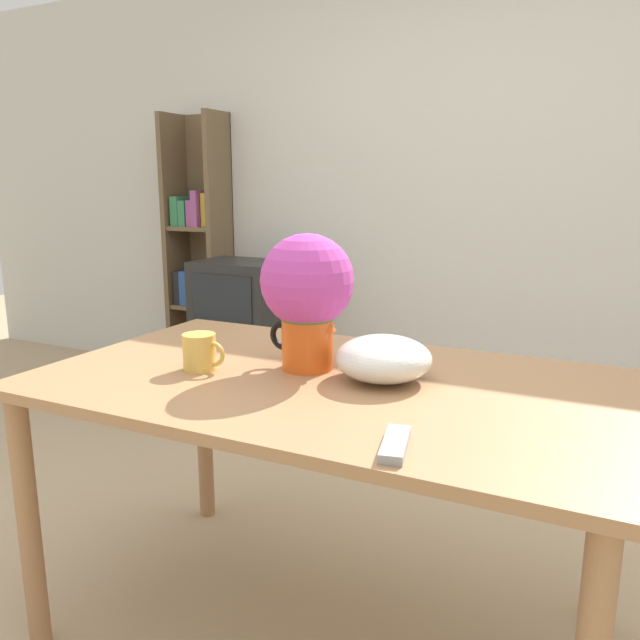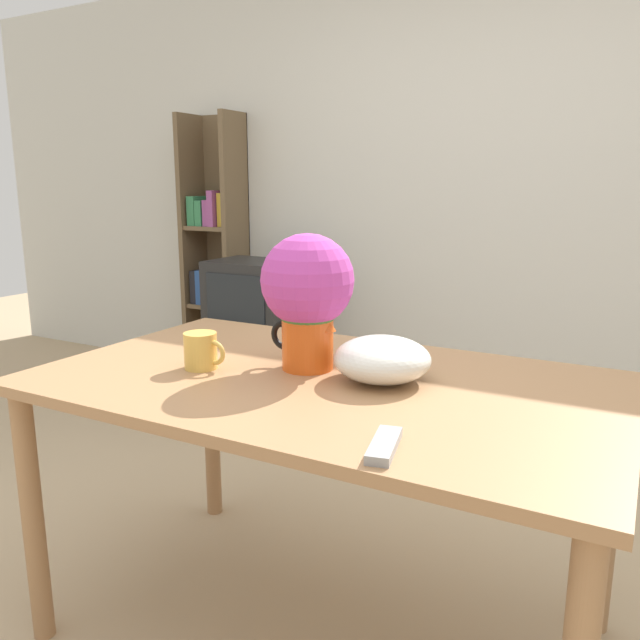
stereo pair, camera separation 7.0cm
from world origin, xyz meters
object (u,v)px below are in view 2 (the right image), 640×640
at_px(flower_vase, 307,292).
at_px(tv_set, 255,295).
at_px(coffee_mug, 202,351).
at_px(white_bowl, 382,359).

height_order(flower_vase, tv_set, flower_vase).
xyz_separation_m(flower_vase, coffee_mug, (-0.27, -0.14, -0.17)).
relative_size(flower_vase, coffee_mug, 2.91).
relative_size(white_bowl, tv_set, 0.51).
relative_size(flower_vase, white_bowl, 1.48).
bearing_deg(white_bowl, flower_vase, 178.29).
distance_m(flower_vase, coffee_mug, 0.35).
distance_m(coffee_mug, white_bowl, 0.52).
bearing_deg(tv_set, flower_vase, -51.30).
xyz_separation_m(white_bowl, tv_set, (-1.47, 1.56, -0.19)).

